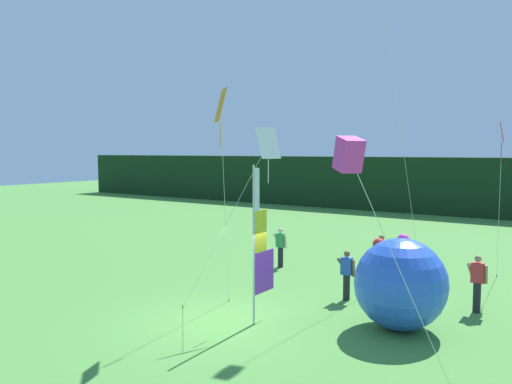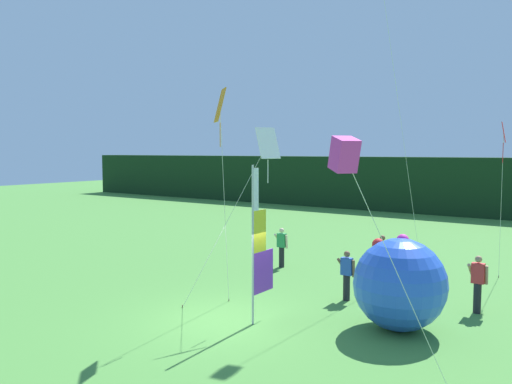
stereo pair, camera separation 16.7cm
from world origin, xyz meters
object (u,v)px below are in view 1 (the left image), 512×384
at_px(banner_flag, 260,247).
at_px(person_mid_field, 281,246).
at_px(kite_red_diamond_3, 502,142).
at_px(kite_orange_diamond_4, 221,113).
at_px(kite_magenta_box_1, 350,156).
at_px(kite_white_diamond_2, 266,149).
at_px(person_near_banner, 347,274).
at_px(person_far_left, 381,256).
at_px(person_far_right, 477,282).
at_px(inflatable_balloon, 400,284).

relative_size(banner_flag, person_mid_field, 2.71).
xyz_separation_m(kite_red_diamond_3, kite_orange_diamond_4, (-6.13, -8.16, 0.75)).
bearing_deg(kite_magenta_box_1, kite_white_diamond_2, 135.52).
xyz_separation_m(banner_flag, person_near_banner, (1.14, 3.28, -1.26)).
xyz_separation_m(person_far_left, kite_orange_diamond_4, (-2.45, -6.45, 4.96)).
bearing_deg(kite_orange_diamond_4, person_near_banner, 52.25).
relative_size(kite_red_diamond_3, kite_orange_diamond_4, 0.88).
bearing_deg(kite_magenta_box_1, kite_red_diamond_3, 87.77).
height_order(kite_white_diamond_2, kite_red_diamond_3, kite_red_diamond_3).
xyz_separation_m(banner_flag, person_far_right, (4.85, 4.30, -1.19)).
relative_size(banner_flag, inflatable_balloon, 1.76).
bearing_deg(person_mid_field, banner_flag, -63.24).
xyz_separation_m(person_mid_field, kite_white_diamond_2, (2.57, -5.05, 3.95)).
bearing_deg(kite_red_diamond_3, person_far_left, -154.98).
bearing_deg(person_near_banner, kite_orange_diamond_4, -127.75).
height_order(person_near_banner, person_far_right, person_far_right).
relative_size(person_far_right, kite_white_diamond_2, 0.31).
bearing_deg(person_mid_field, kite_orange_diamond_4, -74.38).
distance_m(person_mid_field, kite_white_diamond_2, 6.91).
xyz_separation_m(person_near_banner, kite_orange_diamond_4, (-2.52, -3.25, 5.00)).
bearing_deg(kite_orange_diamond_4, kite_white_diamond_2, 48.57).
relative_size(person_far_left, kite_magenta_box_1, 0.33).
distance_m(kite_magenta_box_1, kite_orange_diamond_4, 6.86).
bearing_deg(person_mid_field, person_far_right, -12.67).
relative_size(person_mid_field, kite_red_diamond_3, 0.28).
height_order(person_near_banner, kite_red_diamond_3, kite_red_diamond_3).
bearing_deg(person_mid_field, kite_red_diamond_3, 15.17).
bearing_deg(person_near_banner, person_far_left, 91.13).
height_order(banner_flag, person_near_banner, banner_flag).
height_order(person_near_banner, kite_magenta_box_1, kite_magenta_box_1).
relative_size(person_far_right, kite_red_diamond_3, 0.30).
relative_size(kite_magenta_box_1, kite_white_diamond_2, 0.92).
bearing_deg(kite_magenta_box_1, person_near_banner, 114.39).
bearing_deg(banner_flag, person_near_banner, 70.84).
distance_m(banner_flag, person_far_left, 6.68).
distance_m(banner_flag, person_near_banner, 3.69).
height_order(kite_magenta_box_1, kite_red_diamond_3, kite_red_diamond_3).
height_order(person_mid_field, person_far_left, person_far_left).
height_order(person_far_right, kite_red_diamond_3, kite_red_diamond_3).
distance_m(kite_red_diamond_3, kite_orange_diamond_4, 10.23).
bearing_deg(person_far_left, person_far_right, -30.05).
bearing_deg(inflatable_balloon, kite_orange_diamond_4, -162.11).
distance_m(inflatable_balloon, kite_white_diamond_2, 5.36).
bearing_deg(kite_red_diamond_3, banner_flag, -120.10).
height_order(person_mid_field, person_far_right, person_far_right).
height_order(person_mid_field, kite_magenta_box_1, kite_magenta_box_1).
bearing_deg(kite_white_diamond_2, kite_red_diamond_3, 53.80).
distance_m(person_near_banner, kite_orange_diamond_4, 6.47).
xyz_separation_m(person_near_banner, person_far_left, (-0.06, 3.20, 0.04)).
bearing_deg(inflatable_balloon, kite_magenta_box_1, -80.95).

